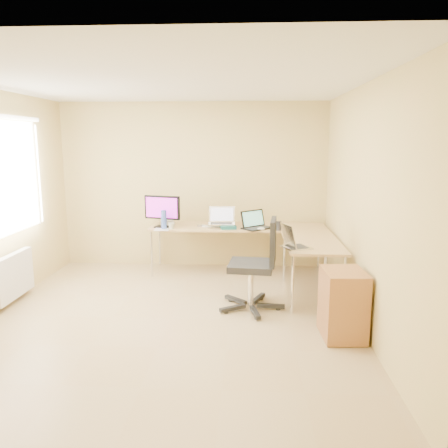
# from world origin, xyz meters

# --- Properties ---
(floor) EXTENTS (4.50, 4.50, 0.00)m
(floor) POSITION_xyz_m (0.00, 0.00, 0.00)
(floor) COLOR tan
(floor) RESTS_ON ground
(ceiling) EXTENTS (4.50, 4.50, 0.00)m
(ceiling) POSITION_xyz_m (0.00, 0.00, 2.60)
(ceiling) COLOR white
(ceiling) RESTS_ON ground
(wall_back) EXTENTS (4.50, 0.00, 4.50)m
(wall_back) POSITION_xyz_m (0.00, 2.25, 1.30)
(wall_back) COLOR #D8B774
(wall_back) RESTS_ON ground
(wall_front) EXTENTS (4.50, 0.00, 4.50)m
(wall_front) POSITION_xyz_m (0.00, -2.25, 1.30)
(wall_front) COLOR #D8B774
(wall_front) RESTS_ON ground
(wall_right) EXTENTS (0.00, 4.50, 4.50)m
(wall_right) POSITION_xyz_m (2.10, 0.00, 1.30)
(wall_right) COLOR #D8B774
(wall_right) RESTS_ON ground
(desk_main) EXTENTS (2.65, 0.70, 0.73)m
(desk_main) POSITION_xyz_m (0.72, 1.85, 0.36)
(desk_main) COLOR tan
(desk_main) RESTS_ON ground
(desk_return) EXTENTS (0.70, 1.30, 0.73)m
(desk_return) POSITION_xyz_m (1.70, 0.85, 0.36)
(desk_return) COLOR tan
(desk_return) RESTS_ON ground
(monitor) EXTENTS (0.59, 0.32, 0.48)m
(monitor) POSITION_xyz_m (-0.40, 1.68, 0.97)
(monitor) COLOR black
(monitor) RESTS_ON desk_main
(book_stack) EXTENTS (0.27, 0.34, 0.05)m
(book_stack) POSITION_xyz_m (0.57, 1.69, 0.75)
(book_stack) COLOR #1B5E5B
(book_stack) RESTS_ON desk_main
(laptop_center) EXTENTS (0.40, 0.31, 0.25)m
(laptop_center) POSITION_xyz_m (0.48, 1.73, 0.91)
(laptop_center) COLOR silver
(laptop_center) RESTS_ON desk_main
(laptop_black) EXTENTS (0.52, 0.51, 0.27)m
(laptop_black) POSITION_xyz_m (1.01, 1.66, 0.86)
(laptop_black) COLOR black
(laptop_black) RESTS_ON desk_main
(keyboard) EXTENTS (0.37, 0.11, 0.02)m
(keyboard) POSITION_xyz_m (0.37, 1.78, 0.74)
(keyboard) COLOR silver
(keyboard) RESTS_ON desk_main
(mouse) EXTENTS (0.12, 0.08, 0.04)m
(mouse) POSITION_xyz_m (1.06, 1.55, 0.75)
(mouse) COLOR white
(mouse) RESTS_ON desk_main
(mug) EXTENTS (0.10, 0.10, 0.09)m
(mug) POSITION_xyz_m (-0.24, 1.55, 0.78)
(mug) COLOR beige
(mug) RESTS_ON desk_main
(cd_stack) EXTENTS (0.11, 0.11, 0.03)m
(cd_stack) POSITION_xyz_m (0.15, 1.80, 0.74)
(cd_stack) COLOR #B9B9CA
(cd_stack) RESTS_ON desk_main
(water_bottle) EXTENTS (0.10, 0.10, 0.28)m
(water_bottle) POSITION_xyz_m (-0.35, 1.55, 0.87)
(water_bottle) COLOR #3E59A7
(water_bottle) RESTS_ON desk_main
(papers) EXTENTS (0.23, 0.31, 0.01)m
(papers) POSITION_xyz_m (-0.38, 1.55, 0.73)
(papers) COLOR silver
(papers) RESTS_ON desk_main
(white_box) EXTENTS (0.22, 0.19, 0.07)m
(white_box) POSITION_xyz_m (-0.37, 1.88, 0.77)
(white_box) COLOR white
(white_box) RESTS_ON desk_main
(desk_fan) EXTENTS (0.24, 0.24, 0.24)m
(desk_fan) POSITION_xyz_m (-0.40, 2.05, 0.85)
(desk_fan) COLOR white
(desk_fan) RESTS_ON desk_main
(black_cup) EXTENTS (0.10, 0.10, 0.13)m
(black_cup) POSITION_xyz_m (1.31, 1.55, 0.80)
(black_cup) COLOR #262625
(black_cup) RESTS_ON desk_main
(laptop_return) EXTENTS (0.44, 0.40, 0.24)m
(laptop_return) POSITION_xyz_m (1.46, 0.50, 0.85)
(laptop_return) COLOR silver
(laptop_return) RESTS_ON desk_return
(office_chair) EXTENTS (0.73, 0.73, 1.12)m
(office_chair) POSITION_xyz_m (0.91, 0.37, 0.50)
(office_chair) COLOR black
(office_chair) RESTS_ON ground
(cabinet) EXTENTS (0.44, 0.53, 0.70)m
(cabinet) POSITION_xyz_m (1.85, -0.38, 0.36)
(cabinet) COLOR brown
(cabinet) RESTS_ON ground
(radiator) EXTENTS (0.09, 0.80, 0.55)m
(radiator) POSITION_xyz_m (-2.03, 0.40, 0.35)
(radiator) COLOR white
(radiator) RESTS_ON ground
(window) EXTENTS (0.10, 1.80, 1.40)m
(window) POSITION_xyz_m (-2.05, 0.40, 1.55)
(window) COLOR white
(window) RESTS_ON wall_left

